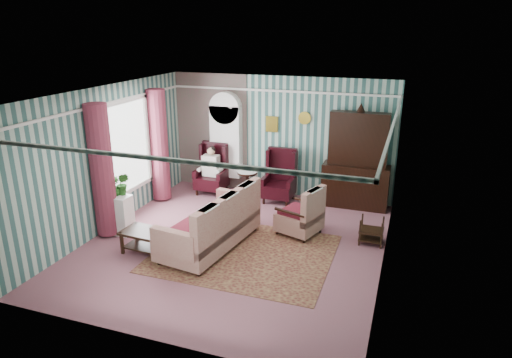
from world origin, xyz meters
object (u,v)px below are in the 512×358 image
(nest_table, at_px, (371,230))
(plant_stand, at_px, (118,214))
(sofa, at_px, (210,224))
(floral_armchair, at_px, (300,210))
(wingback_right, at_px, (279,176))
(round_side_table, at_px, (247,184))
(dresser_hutch, at_px, (357,158))
(wingback_left, at_px, (211,169))
(seated_woman, at_px, (211,170))
(coffee_table, at_px, (149,242))
(bookcase, at_px, (226,147))

(nest_table, bearing_deg, plant_stand, -166.16)
(nest_table, relative_size, sofa, 0.24)
(plant_stand, bearing_deg, floral_armchair, 18.65)
(wingback_right, height_order, plant_stand, wingback_right)
(round_side_table, bearing_deg, wingback_right, -10.01)
(dresser_hutch, relative_size, wingback_left, 1.89)
(wingback_left, height_order, seated_woman, wingback_left)
(wingback_right, height_order, floral_armchair, wingback_right)
(seated_woman, xyz_separation_m, round_side_table, (0.90, 0.15, -0.29))
(sofa, bearing_deg, seated_woman, 32.09)
(wingback_right, xyz_separation_m, coffee_table, (-1.52, -3.31, -0.41))
(floral_armchair, bearing_deg, round_side_table, 63.58)
(nest_table, relative_size, plant_stand, 0.68)
(floral_armchair, bearing_deg, coffee_table, 143.80)
(wingback_right, bearing_deg, plant_stand, -132.84)
(seated_woman, distance_m, coffee_table, 3.34)
(dresser_hutch, height_order, plant_stand, dresser_hutch)
(sofa, bearing_deg, coffee_table, 130.28)
(bookcase, relative_size, floral_armchair, 2.17)
(wingback_left, height_order, coffee_table, wingback_left)
(plant_stand, bearing_deg, wingback_left, 73.78)
(seated_woman, height_order, round_side_table, seated_woman)
(nest_table, height_order, coffee_table, nest_table)
(round_side_table, bearing_deg, wingback_left, -170.54)
(wingback_right, xyz_separation_m, nest_table, (2.32, -1.55, -0.35))
(plant_stand, relative_size, coffee_table, 0.81)
(nest_table, bearing_deg, seated_woman, 159.15)
(coffee_table, bearing_deg, wingback_left, 94.06)
(seated_woman, bearing_deg, plant_stand, -106.22)
(dresser_hutch, height_order, floral_armchair, dresser_hutch)
(wingback_left, distance_m, coffee_table, 3.34)
(wingback_right, height_order, coffee_table, wingback_right)
(wingback_left, bearing_deg, coffee_table, -85.94)
(round_side_table, relative_size, plant_stand, 0.75)
(bookcase, height_order, sofa, bookcase)
(floral_armchair, bearing_deg, bookcase, 68.88)
(dresser_hutch, height_order, round_side_table, dresser_hutch)
(wingback_left, bearing_deg, bookcase, 57.34)
(wingback_left, relative_size, round_side_table, 2.08)
(round_side_table, relative_size, sofa, 0.26)
(wingback_left, xyz_separation_m, plant_stand, (-0.80, -2.75, -0.22))
(nest_table, bearing_deg, bookcase, 153.08)
(nest_table, relative_size, coffee_table, 0.55)
(sofa, bearing_deg, round_side_table, 14.14)
(wingback_left, xyz_separation_m, round_side_table, (0.90, 0.15, -0.33))
(seated_woman, bearing_deg, nest_table, -20.85)
(plant_stand, bearing_deg, round_side_table, 59.62)
(sofa, distance_m, coffee_table, 1.17)
(nest_table, distance_m, plant_stand, 5.02)
(round_side_table, distance_m, coffee_table, 3.52)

